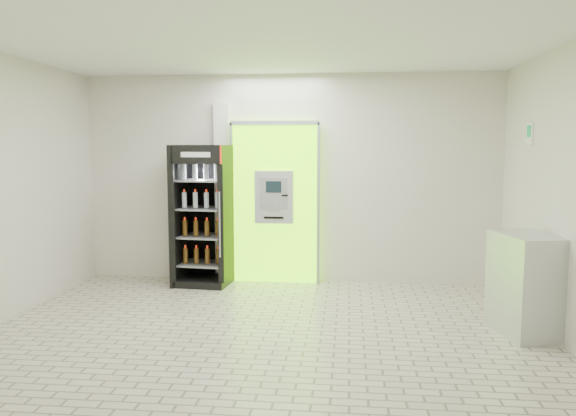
# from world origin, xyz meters

# --- Properties ---
(ground) EXTENTS (6.00, 6.00, 0.00)m
(ground) POSITION_xyz_m (0.00, 0.00, 0.00)
(ground) COLOR #C0B79F
(ground) RESTS_ON ground
(room_shell) EXTENTS (6.00, 6.00, 6.00)m
(room_shell) POSITION_xyz_m (0.00, 0.00, 1.84)
(room_shell) COLOR silver
(room_shell) RESTS_ON ground
(atm_assembly) EXTENTS (1.30, 0.24, 2.33)m
(atm_assembly) POSITION_xyz_m (-0.20, 2.41, 1.17)
(atm_assembly) COLOR #78FF00
(atm_assembly) RESTS_ON ground
(pillar) EXTENTS (0.22, 0.11, 2.60)m
(pillar) POSITION_xyz_m (-0.98, 2.45, 1.30)
(pillar) COLOR silver
(pillar) RESTS_ON ground
(beverage_cooler) EXTENTS (0.80, 0.74, 1.99)m
(beverage_cooler) POSITION_xyz_m (-1.20, 2.17, 0.95)
(beverage_cooler) COLOR black
(beverage_cooler) RESTS_ON ground
(steel_cabinet) EXTENTS (0.70, 0.90, 1.06)m
(steel_cabinet) POSITION_xyz_m (2.72, 0.40, 0.53)
(steel_cabinet) COLOR #B7BABF
(steel_cabinet) RESTS_ON ground
(exit_sign) EXTENTS (0.02, 0.22, 0.26)m
(exit_sign) POSITION_xyz_m (2.99, 1.40, 2.12)
(exit_sign) COLOR white
(exit_sign) RESTS_ON room_shell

